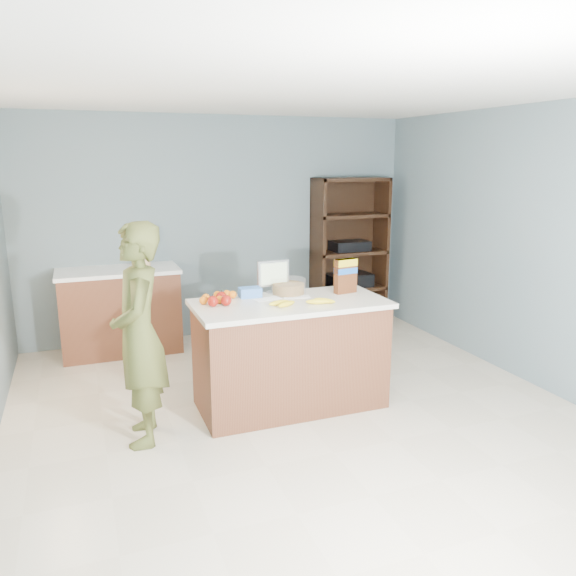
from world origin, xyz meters
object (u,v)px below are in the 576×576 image
object	(u,v)px
tv	(273,275)
cereal_box	(346,273)
counter_peninsula	(290,358)
shelving_unit	(348,254)
person	(139,335)

from	to	relation	value
tv	cereal_box	xyz separation A→B (m)	(0.58, -0.22, 0.01)
counter_peninsula	shelving_unit	xyz separation A→B (m)	(1.55, 2.05, 0.45)
counter_peninsula	tv	size ratio (longest dim) A/B	5.53
counter_peninsula	tv	distance (m)	0.72
shelving_unit	person	world-z (taller)	shelving_unit
shelving_unit	tv	world-z (taller)	shelving_unit
counter_peninsula	tv	world-z (taller)	tv
shelving_unit	tv	bearing A→B (deg)	-132.55
counter_peninsula	person	bearing A→B (deg)	-172.30
person	shelving_unit	bearing A→B (deg)	134.79
person	cereal_box	size ratio (longest dim) A/B	5.46
counter_peninsula	tv	bearing A→B (deg)	95.02
tv	counter_peninsula	bearing A→B (deg)	-84.98
cereal_box	counter_peninsula	bearing A→B (deg)	-169.07
tv	cereal_box	bearing A→B (deg)	-21.22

